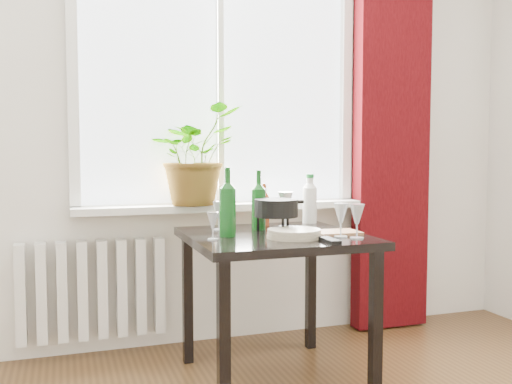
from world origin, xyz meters
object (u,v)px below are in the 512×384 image
object	(u,v)px
wineglass_back_center	(285,209)
fondue_pot	(276,216)
wineglass_back_left	(219,215)
table	(274,252)
potted_plant	(194,155)
cleaning_bottle	(310,198)
tv_remote	(329,240)
wineglass_far_right	(357,221)
plate_stack	(294,233)
wine_bottle_left	(228,201)
cutting_board	(332,233)
wineglass_front_right	(341,220)
radiator	(92,289)
bottle_amber	(264,204)
wine_bottle_right	(259,199)
wineglass_front_left	(213,226)

from	to	relation	value
wineglass_back_center	fondue_pot	world-z (taller)	wineglass_back_center
wineglass_back_center	wineglass_back_left	xyz separation A→B (m)	(-0.37, -0.00, -0.02)
table	potted_plant	bearing A→B (deg)	116.69
cleaning_bottle	tv_remote	bearing A→B (deg)	-106.80
wineglass_far_right	plate_stack	xyz separation A→B (m)	(-0.27, 0.11, -0.06)
wine_bottle_left	cutting_board	size ratio (longest dim) A/B	1.28
table	wineglass_front_right	distance (m)	0.38
wineglass_front_right	tv_remote	world-z (taller)	wineglass_front_right
table	tv_remote	bearing A→B (deg)	-66.05
wine_bottle_left	wineglass_back_left	world-z (taller)	wine_bottle_left
radiator	tv_remote	world-z (taller)	tv_remote
table	wineglass_back_center	xyz separation A→B (m)	(0.15, 0.23, 0.19)
wineglass_far_right	wineglass_back_center	bearing A→B (deg)	108.40
cleaning_bottle	wineglass_far_right	bearing A→B (deg)	-93.00
wineglass_back_center	tv_remote	distance (m)	0.56
radiator	bottle_amber	distance (m)	1.07
wineglass_back_center	cutting_board	distance (m)	0.36
wineglass_front_right	plate_stack	distance (m)	0.24
wine_bottle_right	wineglass_far_right	size ratio (longest dim) A/B	1.89
wineglass_back_left	wineglass_front_left	size ratio (longest dim) A/B	1.17
wine_bottle_left	cleaning_bottle	distance (m)	0.68
potted_plant	wineglass_back_left	bearing A→B (deg)	-80.34
table	cutting_board	size ratio (longest dim) A/B	3.18
wineglass_back_center	wine_bottle_right	bearing A→B (deg)	-163.74
potted_plant	fondue_pot	world-z (taller)	potted_plant
wineglass_far_right	potted_plant	bearing A→B (deg)	125.81
tv_remote	fondue_pot	bearing A→B (deg)	111.12
table	radiator	bearing A→B (deg)	143.46
radiator	bottle_amber	size ratio (longest dim) A/B	3.38
wine_bottle_left	wineglass_front_left	world-z (taller)	wine_bottle_left
wineglass_far_right	wineglass_front_right	bearing A→B (deg)	128.94
cleaning_bottle	plate_stack	bearing A→B (deg)	-121.36
plate_stack	fondue_pot	distance (m)	0.20
wine_bottle_left	bottle_amber	world-z (taller)	wine_bottle_left
potted_plant	wineglass_front_left	bearing A→B (deg)	-95.09
table	wineglass_far_right	world-z (taller)	wineglass_far_right
radiator	fondue_pot	size ratio (longest dim) A/B	3.17
cutting_board	wineglass_back_center	bearing A→B (deg)	110.28
bottle_amber	wine_bottle_right	bearing A→B (deg)	-119.78
cleaning_bottle	wineglass_back_left	xyz separation A→B (m)	(-0.57, -0.12, -0.07)
radiator	plate_stack	bearing A→B (deg)	-41.34
wineglass_front_right	fondue_pot	bearing A→B (deg)	135.71
wineglass_front_right	bottle_amber	bearing A→B (deg)	110.75
cleaning_bottle	radiator	bearing A→B (deg)	166.70
wineglass_far_right	plate_stack	size ratio (longest dim) A/B	0.64
table	potted_plant	xyz separation A→B (m)	(-0.28, 0.56, 0.48)
wine_bottle_right	cleaning_bottle	xyz separation A→B (m)	(0.37, 0.17, -0.02)
wineglass_front_left	fondue_pot	world-z (taller)	fondue_pot
wineglass_back_left	bottle_amber	bearing A→B (deg)	18.95
wine_bottle_right	bottle_amber	xyz separation A→B (m)	(0.08, 0.15, -0.04)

